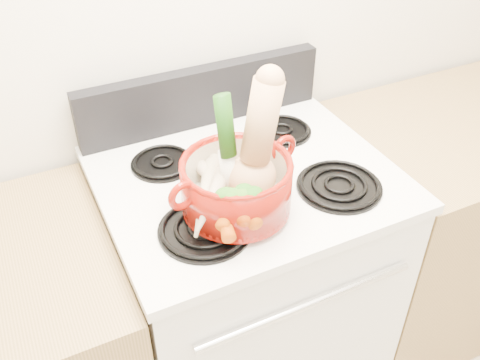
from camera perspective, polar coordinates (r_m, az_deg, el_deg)
name	(u,v)px	position (r m, az deg, el deg)	size (l,w,h in m)	color
wall_back	(191,5)	(1.56, -5.24, 18.09)	(3.50, 0.02, 2.60)	white
stove_body	(245,294)	(1.78, 0.58, -12.09)	(0.76, 0.65, 0.92)	white
cooktop	(246,178)	(1.45, 0.70, 0.19)	(0.78, 0.67, 0.03)	white
control_backsplash	(202,96)	(1.63, -4.06, 8.91)	(0.76, 0.05, 0.18)	black
oven_handle	(308,304)	(1.35, 7.29, -13.03)	(0.02, 0.02, 0.60)	silver
burner_front_left	(205,228)	(1.26, -3.78, -5.17)	(0.22, 0.22, 0.02)	black
burner_front_right	(339,185)	(1.41, 10.55, -0.53)	(0.22, 0.22, 0.02)	black
burner_back_left	(162,162)	(1.49, -8.29, 1.91)	(0.17, 0.17, 0.02)	black
burner_back_right	(282,130)	(1.62, 4.53, 5.35)	(0.17, 0.17, 0.02)	black
dutch_oven	(236,186)	(1.27, -0.40, -0.60)	(0.26, 0.26, 0.13)	maroon
pot_handle_left	(183,196)	(1.17, -6.14, -1.66)	(0.07, 0.07, 0.02)	maroon
pot_handle_right	(284,148)	(1.32, 4.71, 3.37)	(0.07, 0.07, 0.02)	maroon
squash	(253,142)	(1.21, 1.37, 4.05)	(0.13, 0.13, 0.30)	#DFA872
leek	(228,148)	(1.22, -1.27, 3.44)	(0.04, 0.04, 0.27)	white
ginger	(223,169)	(1.35, -1.84, 1.16)	(0.08, 0.06, 0.05)	tan
parsnip_0	(204,197)	(1.26, -3.82, -1.85)	(0.04, 0.04, 0.23)	beige
parsnip_1	(207,188)	(1.27, -3.57, -0.82)	(0.04, 0.04, 0.21)	beige
parsnip_2	(212,177)	(1.30, -3.01, 0.31)	(0.04, 0.04, 0.20)	beige
parsnip_3	(212,199)	(1.22, -3.06, -1.99)	(0.04, 0.04, 0.19)	beige
carrot_0	(240,196)	(1.27, 0.03, -1.75)	(0.03, 0.03, 0.16)	#CD600A
carrot_1	(224,215)	(1.21, -1.76, -3.75)	(0.03, 0.03, 0.15)	#C24C09
carrot_2	(241,200)	(1.24, 0.14, -2.12)	(0.03, 0.03, 0.18)	#B95109
carrot_3	(231,206)	(1.21, -0.94, -2.74)	(0.03, 0.03, 0.15)	#DF550B
carrot_4	(246,199)	(1.22, 0.61, -2.09)	(0.03, 0.03, 0.15)	#C34209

